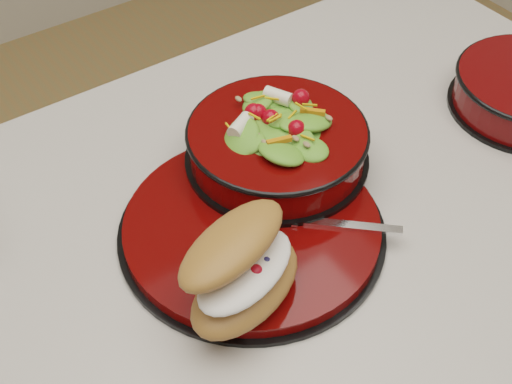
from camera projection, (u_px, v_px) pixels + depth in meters
dinner_plate at (253, 227)px, 0.82m from camera, size 0.31×0.31×0.02m
salad_bowl at (277, 138)px, 0.86m from camera, size 0.23×0.23×0.10m
croissant at (242, 269)px, 0.71m from camera, size 0.16×0.14×0.09m
fork at (328, 223)px, 0.81m from camera, size 0.12×0.12×0.00m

